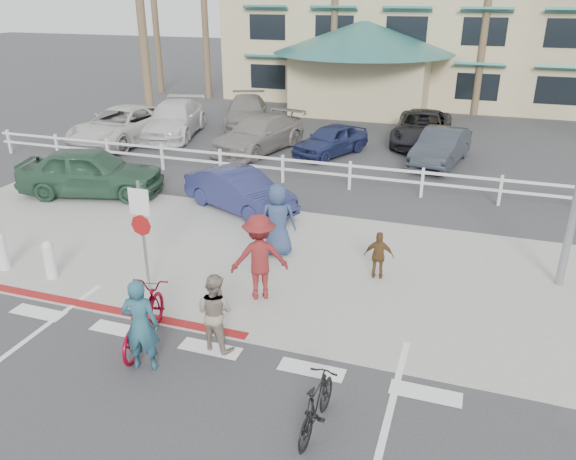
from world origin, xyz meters
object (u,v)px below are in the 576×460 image
(sign_post, at_px, (143,232))
(car_white_sedan, at_px, (240,191))
(bike_red, at_px, (143,318))
(car_red_compact, at_px, (91,172))
(bike_black, at_px, (316,405))

(sign_post, height_order, car_white_sedan, sign_post)
(bike_red, bearing_deg, car_white_sedan, -93.03)
(bike_red, relative_size, car_red_compact, 0.44)
(sign_post, relative_size, bike_red, 1.42)
(bike_red, bearing_deg, bike_black, 150.97)
(bike_red, relative_size, bike_black, 1.33)
(bike_black, distance_m, car_white_sedan, 9.62)
(sign_post, xyz_separation_m, car_white_sedan, (-0.06, 5.35, -0.82))
(car_white_sedan, distance_m, car_red_compact, 5.18)
(car_white_sedan, bearing_deg, bike_black, -125.45)
(bike_red, height_order, car_white_sedan, car_white_sedan)
(sign_post, bearing_deg, bike_red, -60.45)
(car_white_sedan, bearing_deg, car_red_compact, 117.17)
(bike_black, relative_size, car_red_compact, 0.33)
(car_white_sedan, bearing_deg, bike_red, -147.06)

